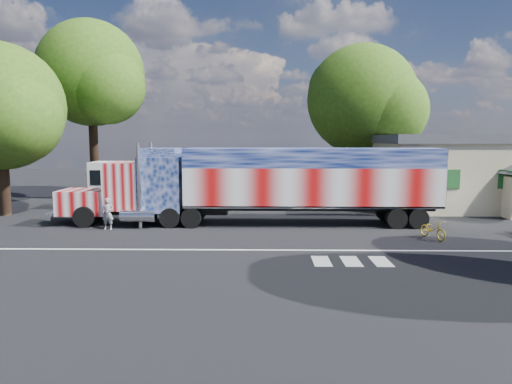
{
  "coord_description": "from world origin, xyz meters",
  "views": [
    {
      "loc": [
        0.48,
        -22.86,
        4.95
      ],
      "look_at": [
        0.0,
        3.0,
        1.9
      ],
      "focal_mm": 32.0,
      "sensor_mm": 36.0,
      "label": 1
    }
  ],
  "objects_px": {
    "bicycle": "(433,229)",
    "tree_ne_a": "(364,100)",
    "semi_truck": "(264,182)",
    "coach_bus": "(173,184)",
    "tree_w_a": "(1,107)",
    "woman": "(108,214)",
    "tree_nw_a": "(92,74)"
  },
  "relations": [
    {
      "from": "semi_truck",
      "to": "tree_nw_a",
      "type": "xyz_separation_m",
      "value": [
        -13.74,
        10.96,
        7.63
      ]
    },
    {
      "from": "semi_truck",
      "to": "coach_bus",
      "type": "xyz_separation_m",
      "value": [
        -6.52,
        6.19,
        -0.72
      ]
    },
    {
      "from": "coach_bus",
      "to": "tree_w_a",
      "type": "bearing_deg",
      "value": -161.2
    },
    {
      "from": "tree_w_a",
      "to": "woman",
      "type": "bearing_deg",
      "value": -29.05
    },
    {
      "from": "woman",
      "to": "tree_nw_a",
      "type": "xyz_separation_m",
      "value": [
        -5.26,
        12.7,
        9.19
      ]
    },
    {
      "from": "woman",
      "to": "bicycle",
      "type": "distance_m",
      "value": 17.03
    },
    {
      "from": "semi_truck",
      "to": "coach_bus",
      "type": "height_order",
      "value": "semi_truck"
    },
    {
      "from": "semi_truck",
      "to": "woman",
      "type": "height_order",
      "value": "semi_truck"
    },
    {
      "from": "tree_nw_a",
      "to": "tree_w_a",
      "type": "height_order",
      "value": "tree_nw_a"
    },
    {
      "from": "bicycle",
      "to": "tree_ne_a",
      "type": "height_order",
      "value": "tree_ne_a"
    },
    {
      "from": "woman",
      "to": "tree_ne_a",
      "type": "xyz_separation_m",
      "value": [
        16.83,
        14.41,
        7.23
      ]
    },
    {
      "from": "tree_nw_a",
      "to": "bicycle",
      "type": "bearing_deg",
      "value": -33.56
    },
    {
      "from": "tree_nw_a",
      "to": "coach_bus",
      "type": "bearing_deg",
      "value": -33.4
    },
    {
      "from": "bicycle",
      "to": "tree_ne_a",
      "type": "bearing_deg",
      "value": 70.08
    },
    {
      "from": "tree_w_a",
      "to": "tree_nw_a",
      "type": "bearing_deg",
      "value": 70.78
    },
    {
      "from": "semi_truck",
      "to": "coach_bus",
      "type": "relative_size",
      "value": 1.95
    },
    {
      "from": "woman",
      "to": "tree_ne_a",
      "type": "height_order",
      "value": "tree_ne_a"
    },
    {
      "from": "woman",
      "to": "coach_bus",
      "type": "bearing_deg",
      "value": 75.37
    },
    {
      "from": "semi_truck",
      "to": "bicycle",
      "type": "distance_m",
      "value": 9.42
    },
    {
      "from": "tree_nw_a",
      "to": "semi_truck",
      "type": "bearing_deg",
      "value": -38.56
    },
    {
      "from": "coach_bus",
      "to": "tree_nw_a",
      "type": "distance_m",
      "value": 12.02
    },
    {
      "from": "coach_bus",
      "to": "tree_w_a",
      "type": "relative_size",
      "value": 1.03
    },
    {
      "from": "semi_truck",
      "to": "tree_w_a",
      "type": "distance_m",
      "value": 17.41
    },
    {
      "from": "woman",
      "to": "semi_truck",
      "type": "bearing_deg",
      "value": 10.9
    },
    {
      "from": "bicycle",
      "to": "tree_nw_a",
      "type": "distance_m",
      "value": 28.27
    },
    {
      "from": "woman",
      "to": "tree_ne_a",
      "type": "relative_size",
      "value": 0.14
    },
    {
      "from": "woman",
      "to": "tree_w_a",
      "type": "xyz_separation_m",
      "value": [
        -8.12,
        4.51,
        6.03
      ]
    },
    {
      "from": "coach_bus",
      "to": "semi_truck",
      "type": "bearing_deg",
      "value": -43.53
    },
    {
      "from": "woman",
      "to": "bicycle",
      "type": "relative_size",
      "value": 0.97
    },
    {
      "from": "tree_ne_a",
      "to": "tree_w_a",
      "type": "xyz_separation_m",
      "value": [
        -24.95,
        -9.91,
        -1.2
      ]
    },
    {
      "from": "tree_ne_a",
      "to": "bicycle",
      "type": "bearing_deg",
      "value": -89.74
    },
    {
      "from": "tree_nw_a",
      "to": "tree_w_a",
      "type": "xyz_separation_m",
      "value": [
        -2.86,
        -8.2,
        -3.15
      ]
    }
  ]
}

